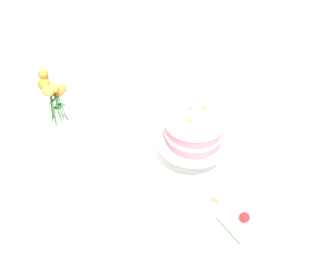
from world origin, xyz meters
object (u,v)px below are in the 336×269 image
object	(u,v)px
flower_vase	(57,109)
layer_cake	(194,129)
dining_table	(151,173)
cake_stand	(194,143)
fallen_rose	(244,218)
teacup	(45,198)

from	to	relation	value
flower_vase	layer_cake	bearing A→B (deg)	-5.48
dining_table	cake_stand	world-z (taller)	cake_stand
cake_stand	fallen_rose	distance (m)	0.37
dining_table	fallen_rose	xyz separation A→B (m)	(0.38, -0.27, 0.11)
dining_table	fallen_rose	world-z (taller)	fallen_rose
dining_table	teacup	bearing A→B (deg)	-141.09
cake_stand	layer_cake	xyz separation A→B (m)	(0.00, 0.00, 0.07)
cake_stand	teacup	world-z (taller)	cake_stand
dining_table	cake_stand	distance (m)	0.25
cake_stand	layer_cake	world-z (taller)	layer_cake
dining_table	cake_stand	bearing A→B (deg)	8.49
flower_vase	teacup	distance (m)	0.39
flower_vase	teacup	xyz separation A→B (m)	(0.06, -0.36, -0.14)
flower_vase	fallen_rose	bearing A→B (deg)	-24.23
cake_stand	fallen_rose	bearing A→B (deg)	-55.45
layer_cake	teacup	bearing A→B (deg)	-149.52
teacup	cake_stand	bearing A→B (deg)	30.47
cake_stand	teacup	bearing A→B (deg)	-149.53
cake_stand	fallen_rose	xyz separation A→B (m)	(0.21, -0.30, -0.06)
cake_stand	flower_vase	size ratio (longest dim) A/B	0.86
flower_vase	dining_table	bearing A→B (deg)	-11.33
layer_cake	fallen_rose	xyz separation A→B (m)	(0.21, -0.30, -0.14)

